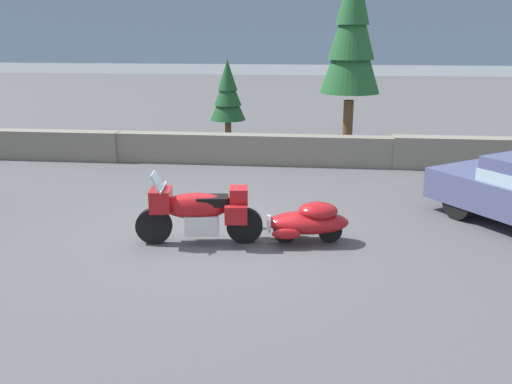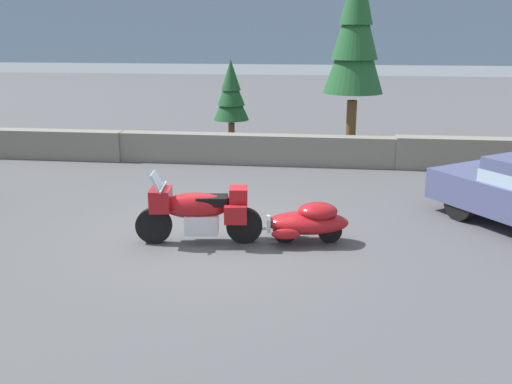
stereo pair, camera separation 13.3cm
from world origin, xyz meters
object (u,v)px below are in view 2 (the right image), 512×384
at_px(touring_motorcycle, 198,210).
at_px(pine_tree_secondary, 231,93).
at_px(car_shaped_trailer, 308,221).
at_px(pine_tree_tall, 356,32).

distance_m(touring_motorcycle, pine_tree_secondary, 8.65).
height_order(car_shaped_trailer, pine_tree_secondary, pine_tree_secondary).
bearing_deg(pine_tree_tall, car_shaped_trailer, -98.00).
relative_size(touring_motorcycle, pine_tree_secondary, 0.80).
height_order(pine_tree_tall, pine_tree_secondary, pine_tree_tall).
bearing_deg(car_shaped_trailer, pine_tree_secondary, 108.64).
relative_size(pine_tree_tall, pine_tree_secondary, 2.06).
height_order(touring_motorcycle, pine_tree_tall, pine_tree_tall).
bearing_deg(pine_tree_tall, touring_motorcycle, -111.31).
bearing_deg(pine_tree_secondary, touring_motorcycle, -84.57).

